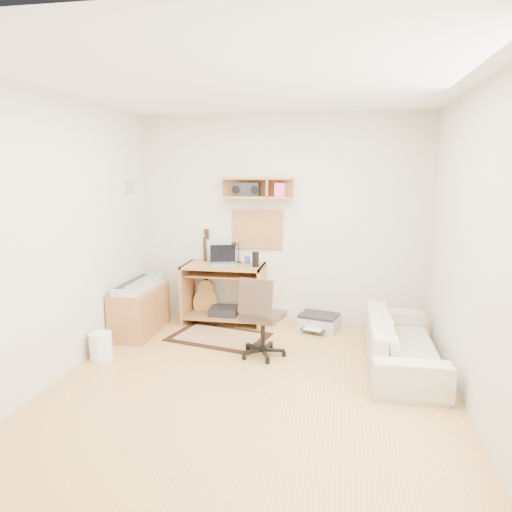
% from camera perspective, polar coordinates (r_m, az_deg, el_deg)
% --- Properties ---
extents(floor, '(3.60, 4.00, 0.01)m').
position_cam_1_polar(floor, '(4.44, -0.56, -15.43)').
color(floor, tan).
rests_on(floor, ground).
extents(ceiling, '(3.60, 4.00, 0.01)m').
position_cam_1_polar(ceiling, '(4.05, -0.63, 20.02)').
color(ceiling, white).
rests_on(ceiling, ground).
extents(back_wall, '(3.60, 0.01, 2.60)m').
position_cam_1_polar(back_wall, '(6.01, 3.06, 4.39)').
color(back_wall, beige).
rests_on(back_wall, ground).
extents(left_wall, '(0.01, 4.00, 2.60)m').
position_cam_1_polar(left_wall, '(4.73, -22.62, 1.96)').
color(left_wall, beige).
rests_on(left_wall, ground).
extents(right_wall, '(0.01, 4.00, 2.60)m').
position_cam_1_polar(right_wall, '(4.11, 24.98, 0.62)').
color(right_wall, beige).
rests_on(right_wall, ground).
extents(wall_shelf, '(0.90, 0.25, 0.26)m').
position_cam_1_polar(wall_shelf, '(5.90, 0.01, 8.19)').
color(wall_shelf, '#B2753F').
rests_on(wall_shelf, back_wall).
extents(cork_board, '(0.64, 0.03, 0.49)m').
position_cam_1_polar(cork_board, '(6.04, 0.19, 3.20)').
color(cork_board, '#A37351').
rests_on(cork_board, back_wall).
extents(wall_photo, '(0.02, 0.20, 0.15)m').
position_cam_1_polar(wall_photo, '(5.99, -14.94, 8.07)').
color(wall_photo, '#4C8CBF').
rests_on(wall_photo, left_wall).
extents(desk, '(1.00, 0.55, 0.75)m').
position_cam_1_polar(desk, '(6.03, -3.84, -4.54)').
color(desk, '#B2753F').
rests_on(desk, floor).
extents(laptop, '(0.38, 0.38, 0.24)m').
position_cam_1_polar(laptop, '(5.90, -4.01, 0.07)').
color(laptop, silver).
rests_on(laptop, desk).
extents(speaker, '(0.08, 0.08, 0.18)m').
position_cam_1_polar(speaker, '(5.79, -0.05, -0.40)').
color(speaker, black).
rests_on(speaker, desk).
extents(desk_lamp, '(0.09, 0.09, 0.27)m').
position_cam_1_polar(desk_lamp, '(6.02, -2.12, 0.43)').
color(desk_lamp, black).
rests_on(desk_lamp, desk).
extents(pencil_cup, '(0.07, 0.07, 0.10)m').
position_cam_1_polar(pencil_cup, '(5.97, -1.05, -0.49)').
color(pencil_cup, '#2F478F').
rests_on(pencil_cup, desk).
extents(boombox, '(0.32, 0.15, 0.17)m').
position_cam_1_polar(boombox, '(5.91, -1.16, 8.00)').
color(boombox, black).
rests_on(boombox, wall_shelf).
extents(rug, '(1.22, 0.95, 0.01)m').
position_cam_1_polar(rug, '(5.61, -4.49, -9.64)').
color(rug, '#C3B583').
rests_on(rug, floor).
extents(task_chair, '(0.54, 0.54, 0.87)m').
position_cam_1_polar(task_chair, '(4.94, 0.84, -7.20)').
color(task_chair, '#3B2C22').
rests_on(task_chair, floor).
extents(cabinet, '(0.40, 0.90, 0.55)m').
position_cam_1_polar(cabinet, '(5.85, -13.78, -6.32)').
color(cabinet, '#B2753F').
rests_on(cabinet, floor).
extents(music_keyboard, '(0.28, 0.89, 0.08)m').
position_cam_1_polar(music_keyboard, '(5.77, -13.91, -3.33)').
color(music_keyboard, '#B2B5BA').
rests_on(music_keyboard, cabinet).
extents(guitar, '(0.34, 0.24, 1.17)m').
position_cam_1_polar(guitar, '(6.18, -6.17, -2.19)').
color(guitar, '#B67F38').
rests_on(guitar, floor).
extents(waste_basket, '(0.26, 0.26, 0.27)m').
position_cam_1_polar(waste_basket, '(5.22, -18.14, -10.18)').
color(waste_basket, white).
rests_on(waste_basket, floor).
extents(printer, '(0.54, 0.46, 0.17)m').
position_cam_1_polar(printer, '(5.91, 7.55, -7.86)').
color(printer, '#A5A8AA').
rests_on(printer, floor).
extents(sofa, '(0.49, 1.69, 0.66)m').
position_cam_1_polar(sofa, '(4.96, 17.19, -8.87)').
color(sofa, '#BCB195').
rests_on(sofa, floor).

